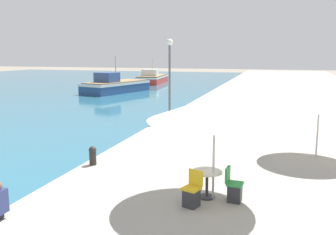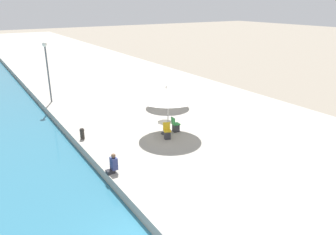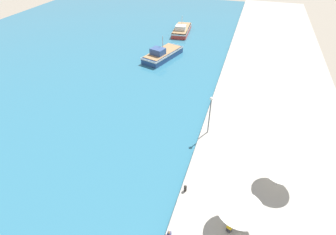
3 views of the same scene
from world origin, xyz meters
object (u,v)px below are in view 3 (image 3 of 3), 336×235
(cafe_table, at_px, (234,219))
(cafe_chair_left, at_px, (230,228))
(fishing_boat_mid, at_px, (182,30))
(cafe_umbrella_white, at_px, (282,168))
(fishing_boat_near, at_px, (162,54))
(cafe_umbrella_pink, at_px, (241,206))
(lamppost, at_px, (210,109))
(mooring_bollard, at_px, (185,188))
(cafe_chair_right, at_px, (244,224))

(cafe_table, bearing_deg, cafe_chair_left, -110.63)
(fishing_boat_mid, distance_m, cafe_umbrella_white, 41.63)
(fishing_boat_near, height_order, fishing_boat_mid, fishing_boat_near)
(cafe_umbrella_pink, bearing_deg, lamppost, 111.94)
(cafe_umbrella_pink, xyz_separation_m, mooring_bollard, (-4.50, 1.93, -2.08))
(fishing_boat_near, bearing_deg, cafe_umbrella_pink, -44.63)
(fishing_boat_mid, relative_size, cafe_chair_left, 9.54)
(fishing_boat_near, height_order, cafe_chair_left, fishing_boat_near)
(cafe_chair_right, bearing_deg, cafe_umbrella_pink, -82.85)
(fishing_boat_near, bearing_deg, cafe_table, -44.84)
(cafe_chair_left, relative_size, lamppost, 0.20)
(lamppost, bearing_deg, fishing_boat_near, 122.25)
(fishing_boat_near, xyz_separation_m, cafe_chair_right, (16.09, -28.36, 0.03))
(fishing_boat_mid, xyz_separation_m, mooring_bollard, (11.35, -40.11, 0.13))
(fishing_boat_mid, height_order, cafe_chair_left, fishing_boat_mid)
(cafe_umbrella_white, relative_size, cafe_table, 3.95)
(fishing_boat_mid, relative_size, cafe_umbrella_pink, 2.50)
(cafe_chair_left, bearing_deg, fishing_boat_near, -41.81)
(fishing_boat_near, bearing_deg, mooring_bollard, -50.68)
(fishing_boat_mid, xyz_separation_m, cafe_chair_right, (16.40, -42.02, 0.11))
(cafe_umbrella_white, bearing_deg, lamppost, 143.19)
(cafe_umbrella_pink, bearing_deg, cafe_chair_left, -126.21)
(mooring_bollard, bearing_deg, fishing_boat_near, 112.67)
(fishing_boat_mid, xyz_separation_m, cafe_chair_left, (15.42, -42.64, 0.11))
(cafe_umbrella_pink, height_order, cafe_chair_left, cafe_umbrella_pink)
(cafe_table, bearing_deg, mooring_bollard, 156.90)
(fishing_boat_near, xyz_separation_m, lamppost, (11.40, -18.07, 2.80))
(fishing_boat_mid, height_order, mooring_bollard, fishing_boat_mid)
(cafe_chair_left, bearing_deg, cafe_umbrella_pink, -105.58)
(cafe_umbrella_white, bearing_deg, cafe_chair_left, -121.59)
(mooring_bollard, bearing_deg, cafe_chair_left, -31.78)
(cafe_chair_right, bearing_deg, fishing_boat_near, -145.25)
(cafe_umbrella_pink, bearing_deg, cafe_umbrella_white, 59.00)
(cafe_umbrella_pink, bearing_deg, mooring_bollard, 156.82)
(cafe_umbrella_pink, distance_m, cafe_chair_left, 2.23)
(cafe_table, xyz_separation_m, mooring_bollard, (-4.32, 1.84, -0.18))
(cafe_table, height_order, mooring_bollard, cafe_table)
(fishing_boat_near, xyz_separation_m, mooring_bollard, (11.05, -26.45, 0.05))
(lamppost, bearing_deg, cafe_umbrella_pink, -68.06)
(cafe_umbrella_pink, xyz_separation_m, cafe_table, (-0.18, 0.08, -1.89))
(cafe_chair_right, distance_m, mooring_bollard, 5.39)
(mooring_bollard, distance_m, lamppost, 8.82)
(cafe_table, xyz_separation_m, cafe_chair_right, (0.72, -0.07, -0.21))
(cafe_chair_right, xyz_separation_m, lamppost, (-4.69, 10.29, 2.77))
(cafe_table, xyz_separation_m, cafe_chair_left, (-0.25, -0.68, -0.21))
(cafe_umbrella_pink, bearing_deg, fishing_boat_mid, 110.66)
(cafe_chair_left, height_order, cafe_chair_right, same)
(fishing_boat_near, distance_m, mooring_bollard, 28.66)
(fishing_boat_near, distance_m, cafe_umbrella_white, 29.92)
(cafe_chair_left, relative_size, mooring_bollard, 1.39)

